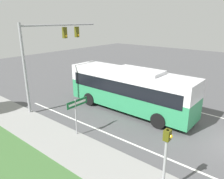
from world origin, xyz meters
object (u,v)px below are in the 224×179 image
at_px(signal_gantry, 49,47).
at_px(pedestrian_signal, 166,152).
at_px(bus, 130,88).
at_px(street_sign, 77,109).

relative_size(signal_gantry, pedestrian_signal, 2.46).
distance_m(bus, signal_gantry, 7.13).
relative_size(signal_gantry, street_sign, 3.04).
bearing_deg(pedestrian_signal, street_sign, 80.64).
xyz_separation_m(signal_gantry, street_sign, (-2.09, -5.39, -3.15)).
bearing_deg(street_sign, pedestrian_signal, -99.36).
height_order(pedestrian_signal, street_sign, pedestrian_signal).
distance_m(signal_gantry, pedestrian_signal, 12.57).
bearing_deg(pedestrian_signal, bus, 44.43).
xyz_separation_m(signal_gantry, pedestrian_signal, (-3.15, -11.83, -2.87)).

